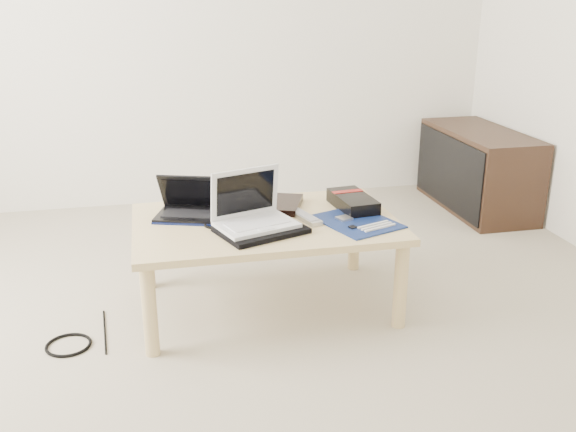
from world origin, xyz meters
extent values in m
plane|color=#C0B79B|center=(0.00, 0.00, 0.00)|extent=(4.00, 4.00, 0.00)
cube|color=#D3B37F|center=(0.23, 0.41, 0.39)|extent=(1.10, 0.70, 0.03)
cylinder|color=#D3B37F|center=(-0.27, 0.11, 0.18)|extent=(0.06, 0.06, 0.37)
cylinder|color=#D3B37F|center=(0.73, 0.11, 0.18)|extent=(0.06, 0.06, 0.37)
cylinder|color=#D3B37F|center=(-0.27, 0.71, 0.18)|extent=(0.06, 0.06, 0.37)
cylinder|color=#D3B37F|center=(0.73, 0.71, 0.18)|extent=(0.06, 0.06, 0.37)
cube|color=#3B2718|center=(1.78, 1.45, 0.25)|extent=(0.40, 0.90, 0.50)
cube|color=black|center=(1.58, 1.45, 0.25)|extent=(0.02, 0.86, 0.44)
cube|color=black|center=(0.27, 0.59, 0.41)|extent=(0.37, 0.34, 0.03)
cube|color=black|center=(-0.08, 0.52, 0.41)|extent=(0.32, 0.27, 0.02)
cube|color=black|center=(-0.08, 0.52, 0.42)|extent=(0.25, 0.17, 0.00)
cube|color=black|center=(-0.10, 0.45, 0.42)|extent=(0.07, 0.05, 0.00)
cube|color=black|center=(-0.06, 0.57, 0.50)|extent=(0.30, 0.18, 0.17)
cube|color=black|center=(-0.07, 0.56, 0.50)|extent=(0.25, 0.15, 0.13)
cube|color=#0C1543|center=(-0.11, 0.43, 0.40)|extent=(0.27, 0.10, 0.01)
cube|color=black|center=(0.18, 0.40, 0.41)|extent=(0.26, 0.22, 0.01)
cube|color=white|center=(0.18, 0.40, 0.41)|extent=(0.20, 0.17, 0.00)
cube|color=#B4B5B9|center=(0.39, 0.40, 0.41)|extent=(0.12, 0.24, 0.02)
cube|color=#A3A3A8|center=(0.39, 0.40, 0.42)|extent=(0.10, 0.19, 0.00)
cube|color=black|center=(0.18, 0.28, 0.41)|extent=(0.39, 0.34, 0.02)
cube|color=white|center=(0.17, 0.30, 0.43)|extent=(0.35, 0.30, 0.01)
cube|color=silver|center=(0.17, 0.29, 0.44)|extent=(0.27, 0.19, 0.00)
cube|color=white|center=(0.19, 0.22, 0.44)|extent=(0.07, 0.05, 0.00)
cube|color=white|center=(0.14, 0.39, 0.54)|extent=(0.30, 0.12, 0.21)
cube|color=black|center=(0.14, 0.38, 0.54)|extent=(0.25, 0.10, 0.16)
cube|color=#0C1C4D|center=(0.60, 0.31, 0.40)|extent=(0.37, 0.41, 0.01)
cube|color=#B4B5B9|center=(0.55, 0.34, 0.41)|extent=(0.07, 0.07, 0.01)
cube|color=gold|center=(0.63, 0.43, 0.41)|extent=(0.11, 0.05, 0.01)
cube|color=gold|center=(0.64, 0.41, 0.41)|extent=(0.11, 0.05, 0.01)
cube|color=silver|center=(0.64, 0.24, 0.41)|extent=(0.15, 0.06, 0.01)
cube|color=silver|center=(0.65, 0.22, 0.41)|extent=(0.15, 0.06, 0.01)
cube|color=silver|center=(0.66, 0.20, 0.41)|extent=(0.15, 0.06, 0.01)
cube|color=black|center=(0.55, 0.23, 0.41)|extent=(0.04, 0.04, 0.01)
cube|color=black|center=(0.63, 0.48, 0.43)|extent=(0.17, 0.29, 0.06)
cube|color=maroon|center=(0.63, 0.54, 0.46)|extent=(0.14, 0.05, 0.00)
torus|color=black|center=(0.01, 0.39, 0.41)|extent=(0.10, 0.10, 0.01)
torus|color=black|center=(-0.60, 0.24, 0.01)|extent=(0.23, 0.23, 0.01)
cylinder|color=black|center=(-0.46, 0.32, 0.00)|extent=(0.03, 0.36, 0.01)
camera|label=1|loc=(-0.23, -2.09, 1.32)|focal=40.00mm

